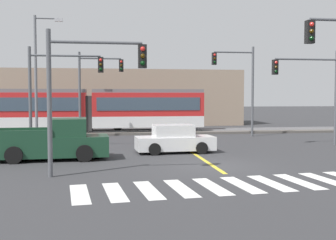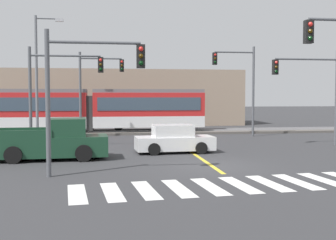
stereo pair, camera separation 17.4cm
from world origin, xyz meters
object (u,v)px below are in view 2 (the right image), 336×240
Objects in this scene: traffic_light_mid_right at (314,83)px; traffic_light_near_left at (83,80)px; sedan_crossing at (174,140)px; street_lamp_west at (39,69)px; pickup_truck at (54,142)px; traffic_light_far_left at (95,82)px; light_rail_tram at (90,108)px; traffic_light_mid_left at (56,82)px; traffic_light_far_right at (241,78)px.

traffic_light_near_left is at bearing -149.10° from traffic_light_mid_right.
street_lamp_west is (-8.46, 9.14, 4.28)m from sedan_crossing.
pickup_truck is 0.99× the size of traffic_light_near_left.
traffic_light_near_left is (-4.45, -6.12, 2.97)m from sedan_crossing.
traffic_light_far_left reaches higher than pickup_truck.
traffic_light_mid_right is (13.99, -10.38, 1.81)m from light_rail_tram.
traffic_light_near_left is at bearing -69.27° from pickup_truck.
sedan_crossing is 0.69× the size of traffic_light_far_left.
street_lamp_west is at bearing 102.10° from pickup_truck.
pickup_truck is 5.56m from traffic_light_near_left.
traffic_light_near_left reaches higher than sedan_crossing.
sedan_crossing is at bearing -62.79° from traffic_light_far_left.
light_rail_tram is 10.02m from traffic_light_mid_left.
pickup_truck is at bearing -166.72° from traffic_light_mid_right.
traffic_light_far_right reaches higher than sedan_crossing.
traffic_light_far_left is (0.51, -3.62, 2.02)m from light_rail_tram.
light_rail_tram is 3.16× the size of traffic_light_mid_right.
sedan_crossing is 0.49× the size of street_lamp_west.
traffic_light_near_left is 0.95× the size of traffic_light_mid_right.
light_rail_tram is 4.32× the size of sedan_crossing.
traffic_light_mid_left is 0.66× the size of street_lamp_west.
sedan_crossing is 0.77× the size of traffic_light_near_left.
sedan_crossing is 8.13m from traffic_light_near_left.
traffic_light_far_left reaches higher than light_rail_tram.
light_rail_tram is 12.28m from traffic_light_far_right.
traffic_light_far_right is (12.48, 9.83, 3.56)m from pickup_truck.
traffic_light_far_left is 0.71× the size of street_lamp_west.
light_rail_tram is 13.36m from sedan_crossing.
light_rail_tram is 4.18m from traffic_light_far_left.
street_lamp_west is at bearing -137.46° from light_rail_tram.
traffic_light_mid_right reaches higher than light_rail_tram.
traffic_light_mid_left is at bearing -73.15° from street_lamp_west.
light_rail_tram is 5.55m from street_lamp_west.
light_rail_tram is at bearing 112.04° from sedan_crossing.
sedan_crossing is 9.74m from traffic_light_mid_right.
traffic_light_near_left is 14.82m from traffic_light_far_left.
traffic_light_mid_left reaches higher than traffic_light_mid_right.
pickup_truck is 10.96m from traffic_light_far_left.
sedan_crossing is at bearing -127.72° from traffic_light_far_right.
traffic_light_mid_left is (-1.48, -9.74, 1.84)m from light_rail_tram.
traffic_light_mid_right is (13.48, -6.76, -0.22)m from traffic_light_far_left.
street_lamp_west is at bearing 104.71° from traffic_light_near_left.
light_rail_tram is 2.73× the size of traffic_light_far_right.
traffic_light_mid_left is (-0.32, 4.22, 3.05)m from pickup_truck.
traffic_light_far_right is 14.83m from street_lamp_west.
traffic_light_mid_left reaches higher than sedan_crossing.
traffic_light_far_right is 1.15× the size of traffic_light_mid_right.
light_rail_tram reaches higher than sedan_crossing.
street_lamp_west is at bearing 132.79° from sedan_crossing.
street_lamp_west is (-3.47, -3.18, 2.93)m from light_rail_tram.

